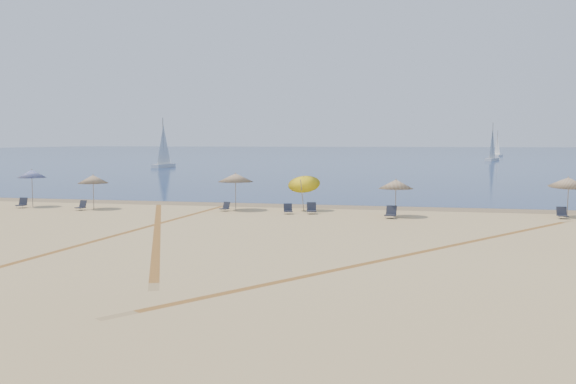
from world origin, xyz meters
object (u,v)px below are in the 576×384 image
umbrella_0 (32,174)px  chair_0 (22,203)px  umbrella_2 (236,178)px  umbrella_3 (304,181)px  chair_3 (288,209)px  sailboat_1 (164,153)px  chair_1 (81,206)px  umbrella_5 (568,182)px  sailboat_0 (497,148)px  umbrella_1 (93,179)px  chair_2 (225,207)px  umbrella_4 (396,184)px  chair_6 (562,213)px  chair_5 (391,213)px  sailboat_2 (492,149)px  chair_4 (312,209)px

umbrella_0 → chair_0: umbrella_0 is taller
umbrella_2 → umbrella_3: bearing=6.5°
chair_3 → sailboat_1: (-34.89, 61.02, 2.25)m
chair_1 → chair_3: size_ratio=0.98×
umbrella_3 → chair_1: size_ratio=3.73×
umbrella_5 → sailboat_0: bearing=85.4°
chair_3 → sailboat_0: size_ratio=0.10×
umbrella_0 → umbrella_1: bearing=-4.7°
umbrella_5 → sailboat_0: size_ratio=0.33×
chair_2 → chair_1: bearing=-151.6°
umbrella_5 → chair_1: (-30.55, -2.77, -1.84)m
umbrella_1 → sailboat_1: sailboat_1 is taller
umbrella_2 → umbrella_3: (4.48, 0.51, -0.16)m
umbrella_5 → chair_1: bearing=-174.8°
umbrella_1 → sailboat_1: bearing=109.4°
umbrella_1 → chair_1: (-0.43, -0.81, -1.72)m
umbrella_4 → umbrella_5: (10.09, 1.88, 0.15)m
umbrella_3 → chair_6: bearing=-2.7°
umbrella_3 → chair_0: 19.40m
chair_1 → chair_5: chair_5 is taller
umbrella_1 → sailboat_2: bearing=71.5°
chair_1 → chair_2: chair_1 is taller
chair_2 → umbrella_0: bearing=-159.5°
umbrella_4 → chair_2: 11.15m
chair_1 → chair_6: bearing=17.3°
umbrella_0 → umbrella_1: umbrella_0 is taller
umbrella_3 → sailboat_2: (22.41, 106.75, 0.60)m
chair_2 → chair_5: bearing=11.1°
chair_2 → chair_0: bearing=-156.4°
umbrella_2 → chair_2: (-0.50, -0.69, -1.89)m
sailboat_2 → chair_0: bearing=-87.9°
chair_5 → sailboat_1: (-41.33, 61.92, 2.21)m
chair_3 → sailboat_0: sailboat_0 is taller
chair_1 → chair_5: 20.23m
sailboat_2 → umbrella_5: bearing=-70.4°
chair_0 → sailboat_1: 63.61m
chair_3 → sailboat_2: 111.05m
umbrella_2 → sailboat_0: sailboat_0 is taller
chair_4 → umbrella_2: bearing=156.5°
chair_0 → chair_3: chair_0 is taller
umbrella_4 → sailboat_1: 73.82m
chair_6 → sailboat_1: bearing=128.0°
umbrella_3 → sailboat_2: 109.08m
umbrella_4 → chair_4: umbrella_4 is taller
chair_5 → chair_6: (9.88, 2.01, -0.02)m
umbrella_0 → umbrella_4: (24.92, -0.33, -0.33)m
umbrella_2 → sailboat_1: size_ratio=0.30×
umbrella_2 → umbrella_4: size_ratio=1.08×
chair_0 → sailboat_1: bearing=99.7°
chair_2 → chair_3: (4.34, -0.65, 0.02)m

